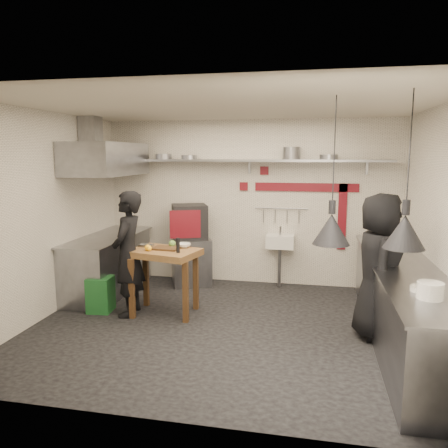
% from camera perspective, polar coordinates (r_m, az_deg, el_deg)
% --- Properties ---
extents(floor, '(5.00, 5.00, 0.00)m').
position_cam_1_polar(floor, '(5.84, 0.25, -13.26)').
color(floor, black).
rests_on(floor, ground).
extents(ceiling, '(5.00, 5.00, 0.00)m').
position_cam_1_polar(ceiling, '(5.44, 0.27, 15.19)').
color(ceiling, beige).
rests_on(ceiling, floor).
extents(wall_back, '(5.00, 0.04, 2.80)m').
position_cam_1_polar(wall_back, '(7.52, 3.35, 2.80)').
color(wall_back, silver).
rests_on(wall_back, floor).
extents(wall_front, '(5.00, 0.04, 2.80)m').
position_cam_1_polar(wall_front, '(3.47, -6.49, -4.68)').
color(wall_front, silver).
rests_on(wall_front, floor).
extents(wall_left, '(0.04, 4.20, 2.80)m').
position_cam_1_polar(wall_left, '(6.43, -22.17, 1.07)').
color(wall_left, silver).
rests_on(wall_left, floor).
extents(wall_right, '(0.04, 4.20, 2.80)m').
position_cam_1_polar(wall_right, '(5.56, 26.43, -0.37)').
color(wall_right, silver).
rests_on(wall_right, floor).
extents(red_band_horiz, '(1.70, 0.02, 0.14)m').
position_cam_1_polar(red_band_horiz, '(7.40, 10.68, 4.73)').
color(red_band_horiz, maroon).
rests_on(red_band_horiz, wall_back).
extents(red_band_vert, '(0.14, 0.02, 1.10)m').
position_cam_1_polar(red_band_vert, '(7.47, 15.17, 0.91)').
color(red_band_vert, maroon).
rests_on(red_band_vert, wall_back).
extents(red_tile_a, '(0.14, 0.02, 0.14)m').
position_cam_1_polar(red_tile_a, '(7.43, 5.30, 6.95)').
color(red_tile_a, maroon).
rests_on(red_tile_a, wall_back).
extents(red_tile_b, '(0.14, 0.02, 0.14)m').
position_cam_1_polar(red_tile_b, '(7.49, 2.59, 4.93)').
color(red_tile_b, maroon).
rests_on(red_tile_b, wall_back).
extents(back_shelf, '(4.60, 0.34, 0.04)m').
position_cam_1_polar(back_shelf, '(7.30, 3.21, 8.28)').
color(back_shelf, slate).
rests_on(back_shelf, wall_back).
extents(shelf_bracket_left, '(0.04, 0.06, 0.24)m').
position_cam_1_polar(shelf_bracket_left, '(7.94, -10.46, 7.48)').
color(shelf_bracket_left, slate).
rests_on(shelf_bracket_left, wall_back).
extents(shelf_bracket_mid, '(0.04, 0.06, 0.24)m').
position_cam_1_polar(shelf_bracket_mid, '(7.45, 3.37, 7.52)').
color(shelf_bracket_mid, slate).
rests_on(shelf_bracket_mid, wall_back).
extents(shelf_bracket_right, '(0.04, 0.06, 0.24)m').
position_cam_1_polar(shelf_bracket_right, '(7.43, 18.16, 7.08)').
color(shelf_bracket_right, slate).
rests_on(shelf_bracket_right, wall_back).
extents(pan_far_left, '(0.33, 0.33, 0.09)m').
position_cam_1_polar(pan_far_left, '(7.65, -7.89, 8.73)').
color(pan_far_left, slate).
rests_on(pan_far_left, back_shelf).
extents(pan_mid_left, '(0.33, 0.33, 0.07)m').
position_cam_1_polar(pan_mid_left, '(7.51, -4.55, 8.70)').
color(pan_mid_left, slate).
rests_on(pan_mid_left, back_shelf).
extents(stock_pot, '(0.32, 0.32, 0.20)m').
position_cam_1_polar(stock_pot, '(7.23, 8.81, 9.13)').
color(stock_pot, slate).
rests_on(stock_pot, back_shelf).
extents(pan_right, '(0.33, 0.33, 0.08)m').
position_cam_1_polar(pan_right, '(7.23, 13.53, 8.51)').
color(pan_right, slate).
rests_on(pan_right, back_shelf).
extents(oven_stand, '(0.80, 0.77, 0.80)m').
position_cam_1_polar(oven_stand, '(7.55, -4.25, -4.90)').
color(oven_stand, slate).
rests_on(oven_stand, floor).
extents(combi_oven, '(0.72, 0.70, 0.58)m').
position_cam_1_polar(combi_oven, '(7.44, -4.53, 0.31)').
color(combi_oven, black).
rests_on(combi_oven, oven_stand).
extents(oven_door, '(0.48, 0.22, 0.46)m').
position_cam_1_polar(oven_door, '(7.18, -5.09, -0.02)').
color(oven_door, maroon).
rests_on(oven_door, combi_oven).
extents(oven_glass, '(0.33, 0.15, 0.34)m').
position_cam_1_polar(oven_glass, '(7.19, -5.09, 0.00)').
color(oven_glass, black).
rests_on(oven_glass, oven_door).
extents(hand_sink, '(0.46, 0.34, 0.22)m').
position_cam_1_polar(hand_sink, '(7.38, 7.35, -2.25)').
color(hand_sink, silver).
rests_on(hand_sink, wall_back).
extents(sink_tap, '(0.03, 0.03, 0.14)m').
position_cam_1_polar(sink_tap, '(7.35, 7.37, -0.87)').
color(sink_tap, slate).
rests_on(sink_tap, hand_sink).
extents(sink_drain, '(0.06, 0.06, 0.66)m').
position_cam_1_polar(sink_drain, '(7.44, 7.25, -5.63)').
color(sink_drain, slate).
rests_on(sink_drain, floor).
extents(utensil_rail, '(0.90, 0.02, 0.02)m').
position_cam_1_polar(utensil_rail, '(7.43, 7.51, 2.04)').
color(utensil_rail, slate).
rests_on(utensil_rail, wall_back).
extents(counter_right, '(0.70, 3.80, 0.90)m').
position_cam_1_polar(counter_right, '(5.70, 22.31, -9.73)').
color(counter_right, slate).
rests_on(counter_right, floor).
extents(counter_right_top, '(0.76, 3.90, 0.03)m').
position_cam_1_polar(counter_right_top, '(5.57, 22.59, -5.19)').
color(counter_right_top, slate).
rests_on(counter_right_top, counter_right).
extents(plate_stack, '(0.30, 0.30, 0.15)m').
position_cam_1_polar(plate_stack, '(4.39, 25.32, -7.86)').
color(plate_stack, silver).
rests_on(plate_stack, counter_right_top).
extents(small_bowl_right, '(0.25, 0.25, 0.05)m').
position_cam_1_polar(small_bowl_right, '(4.60, 24.40, -7.72)').
color(small_bowl_right, silver).
rests_on(small_bowl_right, counter_right_top).
extents(counter_left, '(0.70, 1.90, 0.90)m').
position_cam_1_polar(counter_left, '(7.33, -14.89, -5.22)').
color(counter_left, slate).
rests_on(counter_left, floor).
extents(counter_left_top, '(0.76, 2.00, 0.03)m').
position_cam_1_polar(counter_left_top, '(7.23, -15.04, -1.64)').
color(counter_left_top, slate).
rests_on(counter_left_top, counter_left).
extents(extractor_hood, '(0.78, 1.60, 0.50)m').
position_cam_1_polar(extractor_hood, '(7.09, -15.09, 8.20)').
color(extractor_hood, slate).
rests_on(extractor_hood, ceiling).
extents(hood_duct, '(0.28, 0.28, 0.50)m').
position_cam_1_polar(hood_duct, '(7.21, -17.04, 11.31)').
color(hood_duct, slate).
rests_on(hood_duct, ceiling).
extents(green_bin, '(0.35, 0.35, 0.50)m').
position_cam_1_polar(green_bin, '(6.54, -15.82, -8.82)').
color(green_bin, '#1A5925').
rests_on(green_bin, floor).
extents(prep_table, '(1.04, 0.84, 0.92)m').
position_cam_1_polar(prep_table, '(6.20, -7.76, -7.49)').
color(prep_table, brown).
rests_on(prep_table, floor).
extents(cutting_board, '(0.39, 0.29, 0.02)m').
position_cam_1_polar(cutting_board, '(6.12, -7.57, -3.15)').
color(cutting_board, '#472E18').
rests_on(cutting_board, prep_table).
extents(pepper_mill, '(0.05, 0.05, 0.20)m').
position_cam_1_polar(pepper_mill, '(5.86, -6.03, -2.79)').
color(pepper_mill, black).
rests_on(pepper_mill, prep_table).
extents(lemon_a, '(0.11, 0.11, 0.09)m').
position_cam_1_polar(lemon_a, '(6.06, -9.92, -3.07)').
color(lemon_a, yellow).
rests_on(lemon_a, prep_table).
extents(lemon_b, '(0.07, 0.07, 0.07)m').
position_cam_1_polar(lemon_b, '(6.02, -9.74, -3.16)').
color(lemon_b, yellow).
rests_on(lemon_b, prep_table).
extents(veg_ball, '(0.12, 0.12, 0.10)m').
position_cam_1_polar(veg_ball, '(6.22, -6.78, -2.58)').
color(veg_ball, '#5C8C38').
rests_on(veg_ball, prep_table).
extents(steel_tray, '(0.20, 0.14, 0.03)m').
position_cam_1_polar(steel_tray, '(6.34, -10.13, -2.77)').
color(steel_tray, slate).
rests_on(steel_tray, prep_table).
extents(bowl, '(0.22, 0.22, 0.06)m').
position_cam_1_polar(bowl, '(6.19, -5.27, -2.80)').
color(bowl, silver).
rests_on(bowl, prep_table).
extents(heat_lamp_near, '(0.45, 0.45, 1.50)m').
position_cam_1_polar(heat_lamp_near, '(4.57, 14.13, 6.66)').
color(heat_lamp_near, black).
rests_on(heat_lamp_near, ceiling).
extents(heat_lamp_far, '(0.45, 0.45, 1.45)m').
position_cam_1_polar(heat_lamp_far, '(4.32, 22.97, 6.45)').
color(heat_lamp_far, black).
rests_on(heat_lamp_far, ceiling).
extents(chef_left, '(0.45, 0.66, 1.73)m').
position_cam_1_polar(chef_left, '(6.16, -12.43, -3.83)').
color(chef_left, black).
rests_on(chef_left, floor).
extents(chef_right, '(0.58, 0.88, 1.77)m').
position_cam_1_polar(chef_right, '(5.59, 19.56, -5.25)').
color(chef_right, black).
rests_on(chef_right, floor).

